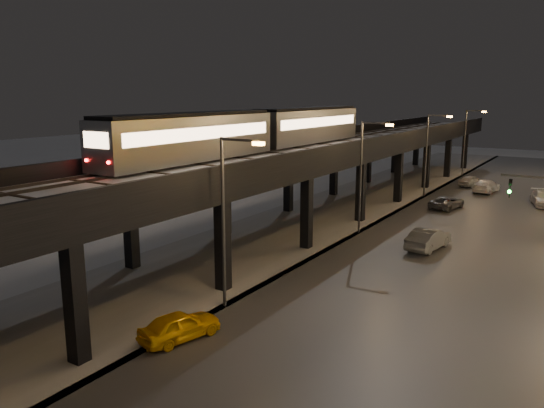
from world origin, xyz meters
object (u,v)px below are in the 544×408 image
Objects in this scene: car_mid_silver at (447,203)px; car_onc_white at (544,199)px; car_taxi at (180,327)px; subway_train at (260,130)px; car_mid_dark at (486,186)px; car_far_white at (471,181)px; car_near_white at (428,239)px.

car_mid_silver is 10.31m from car_onc_white.
car_taxi is 0.78× the size of car_onc_white.
car_taxi is (8.41, -19.44, -7.57)m from subway_train.
car_mid_silver is 11.49m from car_mid_dark.
car_far_white is 0.80× the size of car_onc_white.
subway_train is 7.09× the size of car_near_white.
car_far_white is at bearing -77.35° from car_taxi.
car_far_white reaches higher than car_taxi.
subway_train is 8.33× the size of car_far_white.
car_onc_white is at bearing 149.37° from car_mid_dark.
car_onc_white is at bearing 154.27° from car_far_white.
subway_train reaches higher than car_mid_silver.
car_mid_silver is at bearing -155.32° from car_onc_white.
car_mid_silver is at bearing 88.51° from car_mid_dark.
car_onc_white is at bearing -130.72° from car_mid_silver.
car_taxi is 35.50m from car_mid_silver.
car_near_white reaches higher than car_taxi.
subway_train reaches higher than car_mid_dark.
car_mid_dark is 1.26× the size of car_far_white.
car_mid_dark is 4.01m from car_far_white.
subway_train is at bearing -51.34° from car_taxi.
car_mid_dark is (1.56, 11.38, 0.09)m from car_mid_silver.
car_near_white is 0.93× the size of car_mid_dark.
car_taxi is 0.83× the size of car_near_white.
subway_train is at bearing 87.75° from car_far_white.
car_mid_dark is at bearing 127.81° from car_onc_white.
car_far_white is at bearing -77.61° from car_mid_silver.
car_far_white is 11.82m from car_onc_white.
subway_train is at bearing 12.18° from car_near_white.
car_near_white is 15.06m from car_mid_silver.
car_mid_dark is at bearing 64.50° from subway_train.
car_far_white is (-0.78, 14.64, 0.04)m from car_mid_silver.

